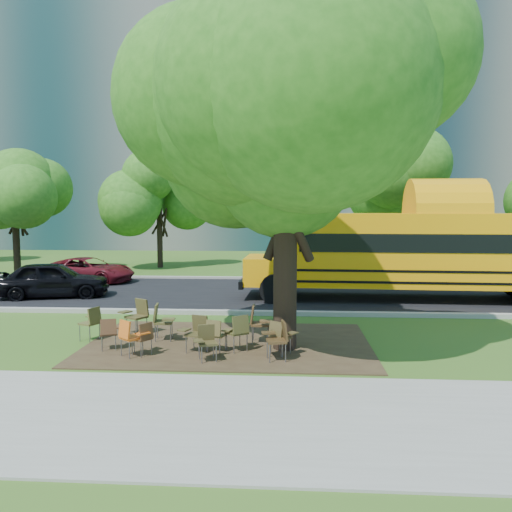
# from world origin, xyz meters

# --- Properties ---
(ground) EXTENTS (160.00, 160.00, 0.00)m
(ground) POSITION_xyz_m (0.00, 0.00, 0.00)
(ground) COLOR #2F571B
(ground) RESTS_ON ground
(sidewalk) EXTENTS (60.00, 4.00, 0.04)m
(sidewalk) POSITION_xyz_m (0.00, -5.00, 0.02)
(sidewalk) COLOR gray
(sidewalk) RESTS_ON ground
(dirt_patch) EXTENTS (7.00, 4.50, 0.03)m
(dirt_patch) POSITION_xyz_m (1.00, -0.50, 0.01)
(dirt_patch) COLOR #382819
(dirt_patch) RESTS_ON ground
(asphalt_road) EXTENTS (80.00, 8.00, 0.04)m
(asphalt_road) POSITION_xyz_m (0.00, 7.00, 0.02)
(asphalt_road) COLOR black
(asphalt_road) RESTS_ON ground
(kerb_near) EXTENTS (80.00, 0.25, 0.14)m
(kerb_near) POSITION_xyz_m (0.00, 3.00, 0.07)
(kerb_near) COLOR gray
(kerb_near) RESTS_ON ground
(kerb_far) EXTENTS (80.00, 0.25, 0.14)m
(kerb_far) POSITION_xyz_m (0.00, 11.10, 0.07)
(kerb_far) COLOR gray
(kerb_far) RESTS_ON ground
(building_main) EXTENTS (38.00, 16.00, 22.00)m
(building_main) POSITION_xyz_m (-8.00, 36.00, 11.00)
(building_main) COLOR slate
(building_main) RESTS_ON ground
(building_right) EXTENTS (30.00, 16.00, 25.00)m
(building_right) POSITION_xyz_m (24.00, 38.00, 12.50)
(building_right) COLOR gray
(building_right) RESTS_ON ground
(bg_tree_0) EXTENTS (5.20, 5.20, 7.18)m
(bg_tree_0) POSITION_xyz_m (-12.00, 13.00, 4.57)
(bg_tree_0) COLOR black
(bg_tree_0) RESTS_ON ground
(bg_tree_2) EXTENTS (4.80, 4.80, 6.62)m
(bg_tree_2) POSITION_xyz_m (-5.00, 16.00, 4.21)
(bg_tree_2) COLOR black
(bg_tree_2) RESTS_ON ground
(bg_tree_3) EXTENTS (5.60, 5.60, 7.84)m
(bg_tree_3) POSITION_xyz_m (8.00, 14.00, 5.03)
(bg_tree_3) COLOR black
(bg_tree_3) RESTS_ON ground
(main_tree) EXTENTS (7.20, 7.20, 8.65)m
(main_tree) POSITION_xyz_m (2.40, -0.90, 5.04)
(main_tree) COLOR black
(main_tree) RESTS_ON ground
(school_bus) EXTENTS (13.32, 3.43, 3.23)m
(school_bus) POSITION_xyz_m (8.06, 6.00, 1.87)
(school_bus) COLOR orange
(school_bus) RESTS_ON ground
(chair_0) EXTENTS (0.54, 0.61, 0.80)m
(chair_0) POSITION_xyz_m (-1.76, -1.30, 0.49)
(chair_0) COLOR #4E301C
(chair_0) RESTS_ON ground
(chair_1) EXTENTS (0.75, 0.60, 0.88)m
(chair_1) POSITION_xyz_m (-1.09, -1.82, 0.54)
(chair_1) COLOR #D55C16
(chair_1) RESTS_ON ground
(chair_2) EXTENTS (0.53, 0.67, 0.79)m
(chair_2) POSITION_xyz_m (-0.83, -1.68, 0.49)
(chair_2) COLOR #4A301A
(chair_2) RESTS_ON ground
(chair_3) EXTENTS (0.70, 0.55, 0.88)m
(chair_3) POSITION_xyz_m (0.33, -1.34, 0.54)
(chair_3) COLOR #41391C
(chair_3) RESTS_ON ground
(chair_4) EXTENTS (0.63, 0.49, 0.81)m
(chair_4) POSITION_xyz_m (0.81, -1.33, 0.50)
(chair_4) COLOR brown
(chair_4) RESTS_ON ground
(chair_5) EXTENTS (0.56, 0.62, 0.82)m
(chair_5) POSITION_xyz_m (0.67, -2.00, 0.50)
(chair_5) COLOR #433A1D
(chair_5) RESTS_ON ground
(chair_6) EXTENTS (0.62, 0.61, 0.90)m
(chair_6) POSITION_xyz_m (2.27, -1.85, 0.56)
(chair_6) COLOR #3F2C16
(chair_6) RESTS_ON ground
(chair_7) EXTENTS (0.70, 0.56, 0.82)m
(chair_7) POSITION_xyz_m (2.29, -1.47, 0.51)
(chair_7) COLOR #453A1E
(chair_7) RESTS_ON ground
(chair_8) EXTENTS (0.56, 0.71, 0.88)m
(chair_8) POSITION_xyz_m (-2.56, -0.40, 0.54)
(chair_8) COLOR brown
(chair_8) RESTS_ON ground
(chair_9) EXTENTS (0.82, 0.64, 0.97)m
(chair_9) POSITION_xyz_m (-1.56, 0.25, 0.60)
(chair_9) COLOR #463E1E
(chair_9) RESTS_ON ground
(chair_10) EXTENTS (0.63, 0.64, 0.96)m
(chair_10) POSITION_xyz_m (-0.75, -0.38, 0.60)
(chair_10) COLOR #4B4620
(chair_10) RESTS_ON ground
(chair_11) EXTENTS (0.60, 0.76, 0.90)m
(chair_11) POSITION_xyz_m (1.32, -1.22, 0.56)
(chair_11) COLOR #46431E
(chair_11) RESTS_ON ground
(chair_12) EXTENTS (0.57, 0.63, 0.97)m
(chair_12) POSITION_xyz_m (1.73, -0.45, 0.60)
(chair_12) COLOR #51371D
(chair_12) RESTS_ON ground
(black_car) EXTENTS (4.42, 2.60, 1.41)m
(black_car) POSITION_xyz_m (-6.49, 5.64, 0.70)
(black_car) COLOR black
(black_car) RESTS_ON ground
(bg_car_red) EXTENTS (4.51, 2.66, 1.18)m
(bg_car_red) POSITION_xyz_m (-6.71, 9.63, 0.59)
(bg_car_red) COLOR #540E17
(bg_car_red) RESTS_ON ground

